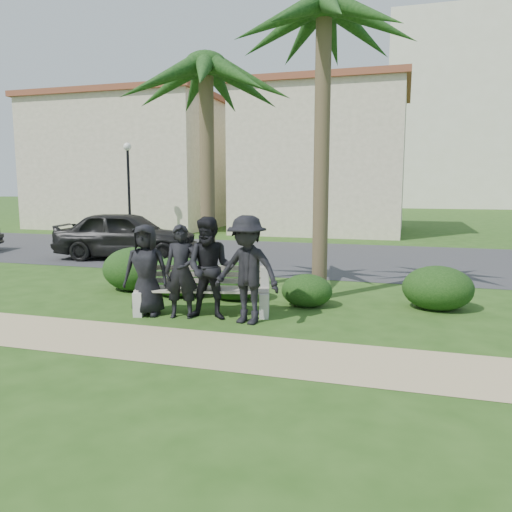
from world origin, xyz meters
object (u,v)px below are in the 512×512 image
object	(u,v)px
man_a	(146,270)
palm_left	(206,68)
street_lamp	(128,173)
palm_right	(324,11)
car_a	(127,235)
man_d	(247,270)
man_c	(210,269)
man_b	(181,271)
park_bench	(203,294)

from	to	relation	value
man_a	palm_left	xyz separation A→B (m)	(0.33, 2.21, 4.01)
street_lamp	palm_right	bearing A→B (deg)	-43.81
car_a	man_d	bearing A→B (deg)	-146.05
man_d	man_c	bearing A→B (deg)	-175.35
man_a	man_c	bearing A→B (deg)	-9.20
man_c	car_a	xyz separation A→B (m)	(-5.39, 6.17, -0.14)
man_a	man_b	world-z (taller)	man_b
man_a	man_b	xyz separation A→B (m)	(0.70, 0.02, 0.00)
man_a	car_a	size ratio (longest dim) A/B	0.37
man_a	man_d	distance (m)	1.94
park_bench	palm_right	xyz separation A→B (m)	(1.84, 1.94, 5.38)
park_bench	man_d	xyz separation A→B (m)	(0.96, -0.34, 0.55)
man_b	car_a	xyz separation A→B (m)	(-4.86, 6.22, -0.07)
man_c	man_d	size ratio (longest dim) A/B	0.98
man_b	man_d	xyz separation A→B (m)	(1.24, -0.02, 0.09)
man_b	palm_left	xyz separation A→B (m)	(-0.37, 2.20, 4.00)
park_bench	man_a	xyz separation A→B (m)	(-0.98, -0.34, 0.45)
park_bench	palm_right	bearing A→B (deg)	32.96
man_a	palm_right	bearing A→B (deg)	26.65
park_bench	palm_right	size ratio (longest dim) A/B	0.38
man_b	palm_left	bearing A→B (deg)	86.70
street_lamp	palm_left	bearing A→B (deg)	-51.72
street_lamp	man_d	xyz separation A→B (m)	(9.60, -12.33, -2.01)
man_a	park_bench	bearing A→B (deg)	6.74
palm_right	palm_left	bearing A→B (deg)	-178.49
man_a	car_a	distance (m)	7.50
man_d	car_a	world-z (taller)	man_d
park_bench	palm_right	world-z (taller)	palm_right
street_lamp	palm_left	xyz separation A→B (m)	(7.98, -10.11, 1.91)
street_lamp	palm_right	size ratio (longest dim) A/B	0.63
man_b	palm_left	distance (m)	4.58
palm_left	street_lamp	bearing A→B (deg)	128.28
man_d	car_a	xyz separation A→B (m)	(-6.10, 6.24, -0.16)
man_a	palm_left	bearing A→B (deg)	69.27
man_b	man_d	bearing A→B (deg)	-13.85
palm_left	man_b	bearing A→B (deg)	-80.42
man_d	man_a	bearing A→B (deg)	-169.82
man_c	palm_right	size ratio (longest dim) A/B	0.27
man_d	palm_right	world-z (taller)	palm_right
street_lamp	car_a	xyz separation A→B (m)	(3.49, -6.09, -2.17)
man_b	palm_left	size ratio (longest dim) A/B	0.29
palm_right	man_d	bearing A→B (deg)	-111.05
man_c	palm_right	world-z (taller)	palm_right
man_a	man_c	xyz separation A→B (m)	(1.24, 0.07, 0.08)
street_lamp	park_bench	size ratio (longest dim) A/B	1.66
man_a	car_a	bearing A→B (deg)	111.38
street_lamp	man_a	distance (m)	14.66
man_c	man_d	distance (m)	0.71
street_lamp	palm_right	world-z (taller)	palm_right
man_a	car_a	xyz separation A→B (m)	(-4.16, 6.24, -0.06)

